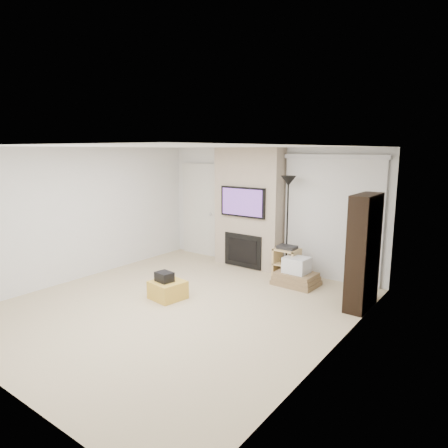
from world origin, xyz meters
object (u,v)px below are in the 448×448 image
Objects in this scene: box_stack at (296,274)px; floor_lamp at (288,198)px; ottoman at (168,290)px; bookshelf at (363,252)px; av_stand at (287,262)px.

floor_lamp is at bearing 140.15° from box_stack.
floor_lamp is 1.44m from box_stack.
bookshelf is at bearing 29.49° from ottoman.
floor_lamp reaches higher than bookshelf.
floor_lamp reaches higher than ottoman.
ottoman is 3.21m from bookshelf.
ottoman is 2.82m from floor_lamp.
floor_lamp reaches higher than box_stack.
floor_lamp is 2.99× the size of av_stand.
floor_lamp reaches higher than av_stand.
av_stand is at bearing 147.44° from box_stack.
bookshelf reaches higher than av_stand.
floor_lamp is (1.04, 2.21, 1.40)m from ottoman.
ottoman is 2.37m from box_stack.
bookshelf is (1.67, -0.68, -0.65)m from floor_lamp.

